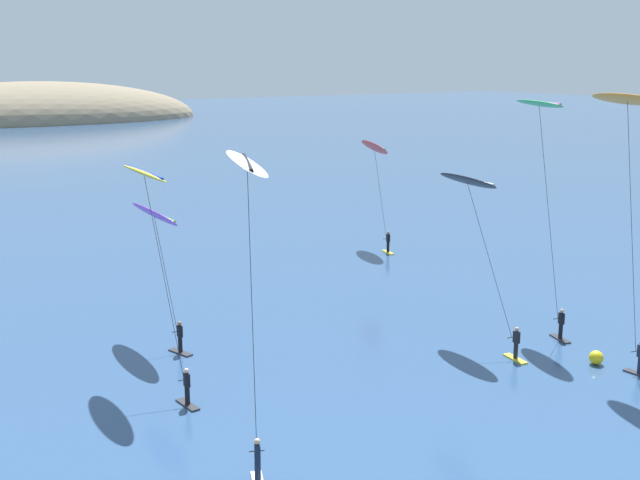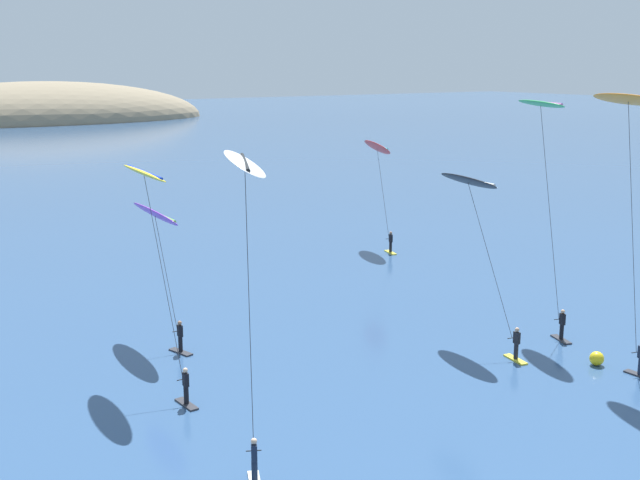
# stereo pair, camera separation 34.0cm
# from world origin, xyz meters

# --- Properties ---
(kitesurfer_yellow) EXTENTS (1.67, 8.30, 9.89)m
(kitesurfer_yellow) POSITION_xyz_m (-4.71, 22.34, 8.76)
(kitesurfer_yellow) COLOR #2D2D33
(kitesurfer_yellow) RESTS_ON ground
(kitesurfer_orange) EXTENTS (2.54, 5.56, 13.19)m
(kitesurfer_orange) POSITION_xyz_m (14.70, 11.18, 11.74)
(kitesurfer_orange) COLOR #2D2D33
(kitesurfer_orange) RESTS_ON ground
(kitesurfer_red) EXTENTS (2.71, 6.32, 8.55)m
(kitesurfer_red) POSITION_xyz_m (21.01, 38.32, 7.38)
(kitesurfer_red) COLOR yellow
(kitesurfer_red) RESTS_ON ground
(kitesurfer_black) EXTENTS (2.00, 7.76, 8.83)m
(kitesurfer_black) POSITION_xyz_m (11.44, 17.94, 7.70)
(kitesurfer_black) COLOR yellow
(kitesurfer_black) RESTS_ON ground
(kitesurfer_green) EXTENTS (3.10, 6.61, 12.59)m
(kitesurfer_green) POSITION_xyz_m (16.22, 17.65, 11.17)
(kitesurfer_green) COLOR #2D2D33
(kitesurfer_green) RESTS_ON ground
(kitesurfer_white) EXTENTS (3.65, 6.06, 11.44)m
(kitesurfer_white) POSITION_xyz_m (-4.66, 13.03, 10.21)
(kitesurfer_white) COLOR silver
(kitesurfer_white) RESTS_ON ground
(kitesurfer_purple) EXTENTS (1.45, 6.88, 7.25)m
(kitesurfer_purple) POSITION_xyz_m (-2.50, 26.88, 6.31)
(kitesurfer_purple) COLOR #2D2D33
(kitesurfer_purple) RESTS_ON ground
(marker_buoy) EXTENTS (0.70, 0.70, 0.70)m
(marker_buoy) POSITION_xyz_m (13.60, 11.15, 0.35)
(marker_buoy) COLOR yellow
(marker_buoy) RESTS_ON ground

